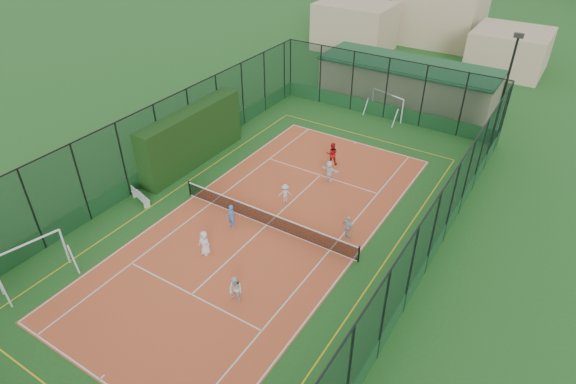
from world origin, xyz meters
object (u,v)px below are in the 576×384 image
Objects in this scene: floodlight_ne at (503,94)px; child_far_left at (285,193)px; child_near_right at (236,290)px; coach at (332,154)px; futsal_goal_near at (32,261)px; child_far_back at (329,171)px; clubhouse at (407,80)px; child_far_right at (348,227)px; child_near_mid at (231,217)px; futsal_goal_far at (387,106)px; white_bench at (140,196)px; child_near_left at (205,243)px.

child_far_left is (-8.95, -14.04, -3.49)m from floodlight_ne.
child_near_right is 13.83m from coach.
child_far_back is (8.08, 15.75, -0.35)m from futsal_goal_near.
futsal_goal_near is at bearing -103.01° from clubhouse.
child_far_left is 0.76× the size of coach.
child_far_right is (4.76, -1.05, 0.08)m from child_far_left.
child_near_mid is 1.04× the size of child_far_back.
futsal_goal_near reaches higher than child_near_right.
clubhouse is at bearing 0.97° from futsal_goal_near.
futsal_goal_near is 2.69× the size of child_far_left.
coach is at bearing -8.25° from futsal_goal_near.
child_far_left is 3.75m from child_far_back.
floodlight_ne is 5.71× the size of child_far_back.
floodlight_ne is 16.03m from child_far_right.
futsal_goal_near is 1.06× the size of futsal_goal_far.
coach is (-0.24, -9.07, -0.19)m from futsal_goal_far.
coach is at bearing -74.26° from futsal_goal_far.
child_far_back is (0.77, -15.87, -0.84)m from clubhouse.
white_bench is 10.46m from child_near_right.
child_near_right reaches higher than child_far_right.
child_near_mid is 1.07× the size of child_far_right.
clubhouse is 8.92× the size of white_bench.
child_near_mid is 0.92× the size of coach.
white_bench is at bearing 44.96° from child_far_back.
child_near_left reaches higher than child_far_back.
child_near_left reaches higher than child_far_left.
futsal_goal_near is 17.71m from child_far_back.
child_far_right is at bearing 131.00° from child_far_left.
floodlight_ne is 17.02m from child_far_left.
floodlight_ne is at bearing 67.87° from child_near_left.
child_near_mid is (-10.16, -17.80, -3.37)m from floodlight_ne.
futsal_goal_far is at bearing -86.03° from child_far_back.
clubhouse is 27.67m from child_near_right.
futsal_goal_far is at bearing -1.61° from futsal_goal_near.
futsal_goal_near reaches higher than child_far_left.
clubhouse is at bearing -57.73° from child_far_right.
clubhouse is at bearing 109.16° from futsal_goal_far.
child_near_left is 1.05× the size of child_far_right.
floodlight_ne is 20.77m from child_near_mid.
child_far_left is at bearing -15.75° from futsal_goal_near.
child_near_mid is at bearing 26.13° from white_bench.
child_near_right reaches higher than child_near_left.
coach is at bearing -90.29° from clubhouse.
child_far_back is 0.88× the size of coach.
child_far_back reaches higher than child_far_left.
white_bench is 20.93m from futsal_goal_far.
floodlight_ne reaches higher than child_far_left.
child_far_back is at bearing 85.94° from child_near_mid.
futsal_goal_far reaches higher than child_far_right.
floodlight_ne reaches higher than futsal_goal_near.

